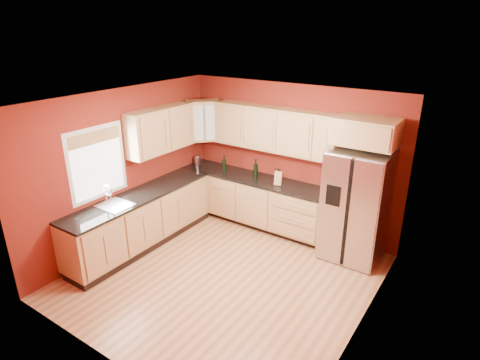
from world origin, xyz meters
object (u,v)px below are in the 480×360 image
object	(u,v)px
refrigerator	(356,205)
knife_block	(278,178)
canister_left	(197,160)
soap_dispenser	(325,189)
wine_bottle_a	(256,169)

from	to	relation	value
refrigerator	knife_block	size ratio (longest dim) A/B	7.31
refrigerator	canister_left	world-z (taller)	refrigerator
canister_left	knife_block	xyz separation A→B (m)	(1.82, -0.01, 0.03)
refrigerator	soap_dispenser	distance (m)	0.57
knife_block	soap_dispenser	size ratio (longest dim) A/B	1.47
refrigerator	soap_dispenser	size ratio (longest dim) A/B	10.77
canister_left	wine_bottle_a	world-z (taller)	wine_bottle_a
refrigerator	wine_bottle_a	world-z (taller)	refrigerator
wine_bottle_a	soap_dispenser	distance (m)	1.32
knife_block	soap_dispenser	xyz separation A→B (m)	(0.83, 0.08, -0.04)
soap_dispenser	canister_left	bearing A→B (deg)	-178.44
wine_bottle_a	knife_block	world-z (taller)	wine_bottle_a
canister_left	knife_block	distance (m)	1.82
knife_block	soap_dispenser	world-z (taller)	knife_block
canister_left	soap_dispenser	xyz separation A→B (m)	(2.65, 0.07, -0.01)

